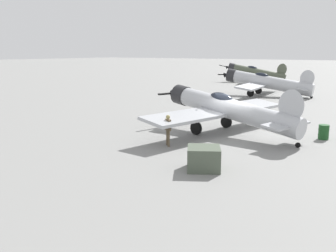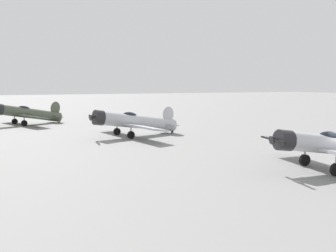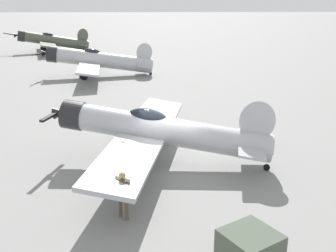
% 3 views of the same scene
% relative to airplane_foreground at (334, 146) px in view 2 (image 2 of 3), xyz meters
% --- Properties ---
extents(airplane_foreground, '(11.68, 10.01, 3.16)m').
position_rel_airplane_foreground_xyz_m(airplane_foreground, '(0.00, 0.00, 0.00)').
color(airplane_foreground, '#B7BABF').
rests_on(airplane_foreground, ground_plane).
extents(airplane_mid_apron, '(12.89, 10.53, 3.14)m').
position_rel_airplane_foreground_xyz_m(airplane_mid_apron, '(-20.87, -5.55, -0.01)').
color(airplane_mid_apron, '#B7BABF').
rests_on(airplane_mid_apron, ground_plane).
extents(airplane_far_line, '(11.74, 10.94, 3.19)m').
position_rel_airplane_foreground_xyz_m(airplane_far_line, '(-38.63, -14.25, -0.00)').
color(airplane_far_line, '#4C5442').
rests_on(airplane_far_line, ground_plane).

